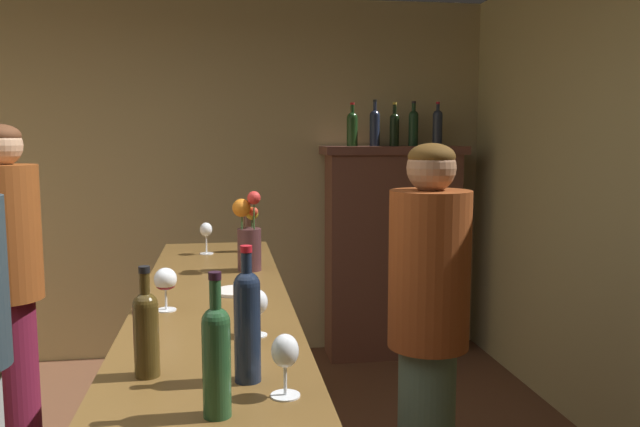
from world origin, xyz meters
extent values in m
cube|color=tan|center=(0.00, 2.92, 1.33)|extent=(5.37, 0.12, 2.65)
cube|color=brown|center=(0.61, 0.38, 1.02)|extent=(0.56, 2.59, 0.05)
cube|color=brown|center=(1.89, 2.64, 0.79)|extent=(0.97, 0.32, 1.58)
cube|color=brown|center=(1.89, 2.64, 1.55)|extent=(1.05, 0.38, 0.06)
cylinder|color=#214726|center=(0.64, -0.59, 1.15)|extent=(0.06, 0.06, 0.21)
sphere|color=#214726|center=(0.64, -0.59, 1.25)|extent=(0.06, 0.06, 0.06)
cylinder|color=#214726|center=(0.64, -0.59, 1.30)|extent=(0.02, 0.02, 0.09)
cylinder|color=black|center=(0.64, -0.59, 1.35)|extent=(0.03, 0.03, 0.02)
cylinder|color=#40261C|center=(0.79, 1.39, 1.14)|extent=(0.06, 0.06, 0.19)
sphere|color=#40261C|center=(0.79, 1.39, 1.23)|extent=(0.06, 0.06, 0.06)
cylinder|color=#40261C|center=(0.79, 1.39, 1.27)|extent=(0.02, 0.02, 0.08)
cylinder|color=black|center=(0.79, 1.39, 1.32)|extent=(0.02, 0.02, 0.02)
cylinder|color=#403112|center=(0.46, -0.33, 1.14)|extent=(0.06, 0.06, 0.18)
sphere|color=#403112|center=(0.46, -0.33, 1.23)|extent=(0.06, 0.06, 0.06)
cylinder|color=#403112|center=(0.46, -0.33, 1.27)|extent=(0.03, 0.03, 0.08)
cylinder|color=black|center=(0.46, -0.33, 1.32)|extent=(0.03, 0.03, 0.02)
cylinder|color=#172135|center=(0.71, -0.40, 1.17)|extent=(0.07, 0.07, 0.24)
sphere|color=#172135|center=(0.71, -0.40, 1.29)|extent=(0.07, 0.07, 0.07)
cylinder|color=#172135|center=(0.71, -0.40, 1.33)|extent=(0.03, 0.03, 0.08)
cylinder|color=#B4151F|center=(0.71, -0.40, 1.37)|extent=(0.03, 0.03, 0.02)
cylinder|color=white|center=(0.79, -0.51, 1.05)|extent=(0.07, 0.07, 0.00)
cylinder|color=white|center=(0.79, -0.51, 1.08)|extent=(0.01, 0.01, 0.07)
ellipsoid|color=white|center=(0.79, -0.51, 1.16)|extent=(0.06, 0.06, 0.08)
cylinder|color=white|center=(0.56, 1.34, 1.05)|extent=(0.07, 0.07, 0.00)
cylinder|color=white|center=(0.56, 1.34, 1.09)|extent=(0.01, 0.01, 0.09)
ellipsoid|color=white|center=(0.56, 1.34, 1.17)|extent=(0.06, 0.06, 0.07)
cylinder|color=white|center=(0.46, 0.28, 1.05)|extent=(0.07, 0.07, 0.00)
cylinder|color=white|center=(0.46, 0.28, 1.08)|extent=(0.01, 0.01, 0.07)
ellipsoid|color=white|center=(0.46, 0.28, 1.16)|extent=(0.08, 0.08, 0.08)
ellipsoid|color=maroon|center=(0.46, 0.28, 1.14)|extent=(0.06, 0.06, 0.03)
cylinder|color=white|center=(0.75, -0.05, 1.05)|extent=(0.06, 0.06, 0.00)
cylinder|color=white|center=(0.75, -0.05, 1.08)|extent=(0.01, 0.01, 0.06)
ellipsoid|color=white|center=(0.75, -0.05, 1.15)|extent=(0.07, 0.07, 0.08)
cylinder|color=#4C2A2C|center=(0.77, 0.90, 1.14)|extent=(0.11, 0.11, 0.19)
cylinder|color=#38602D|center=(0.79, 0.91, 1.24)|extent=(0.01, 0.01, 0.15)
sphere|color=red|center=(0.79, 0.91, 1.31)|extent=(0.04, 0.04, 0.04)
cylinder|color=#38602D|center=(0.78, 0.93, 1.23)|extent=(0.01, 0.01, 0.14)
sphere|color=gold|center=(0.78, 0.93, 1.30)|extent=(0.06, 0.06, 0.06)
cylinder|color=#38602D|center=(0.74, 0.92, 1.25)|extent=(0.01, 0.01, 0.18)
sphere|color=#CB577D|center=(0.74, 0.92, 1.34)|extent=(0.06, 0.06, 0.06)
cylinder|color=#38602D|center=(0.73, 0.88, 1.25)|extent=(0.01, 0.01, 0.17)
sphere|color=orange|center=(0.73, 0.88, 1.33)|extent=(0.08, 0.08, 0.08)
cylinder|color=#38602D|center=(0.79, 0.87, 1.27)|extent=(0.01, 0.01, 0.22)
sphere|color=red|center=(0.79, 0.87, 1.38)|extent=(0.06, 0.06, 0.06)
cylinder|color=white|center=(0.70, 0.49, 1.05)|extent=(0.17, 0.17, 0.01)
cylinder|color=#1A3817|center=(1.58, 2.64, 1.68)|extent=(0.08, 0.08, 0.20)
sphere|color=#1A3817|center=(1.58, 2.64, 1.78)|extent=(0.08, 0.08, 0.08)
cylinder|color=#1A3817|center=(1.58, 2.64, 1.83)|extent=(0.03, 0.03, 0.09)
cylinder|color=#B31B1D|center=(1.58, 2.64, 1.88)|extent=(0.03, 0.03, 0.02)
cylinder|color=#1C253A|center=(1.75, 2.64, 1.69)|extent=(0.07, 0.07, 0.22)
sphere|color=#1C253A|center=(1.75, 2.64, 1.80)|extent=(0.07, 0.07, 0.07)
cylinder|color=#1C253A|center=(1.75, 2.64, 1.85)|extent=(0.02, 0.02, 0.10)
cylinder|color=black|center=(1.75, 2.64, 1.90)|extent=(0.03, 0.03, 0.02)
cylinder|color=black|center=(1.90, 2.64, 1.68)|extent=(0.07, 0.07, 0.20)
sphere|color=black|center=(1.90, 2.64, 1.78)|extent=(0.07, 0.07, 0.07)
cylinder|color=black|center=(1.90, 2.64, 1.83)|extent=(0.03, 0.03, 0.10)
cylinder|color=gold|center=(1.90, 2.64, 1.88)|extent=(0.03, 0.03, 0.02)
cylinder|color=#17351E|center=(2.04, 2.64, 1.69)|extent=(0.07, 0.07, 0.22)
sphere|color=#17351E|center=(2.04, 2.64, 1.80)|extent=(0.07, 0.07, 0.07)
cylinder|color=#17351E|center=(2.04, 2.64, 1.84)|extent=(0.03, 0.03, 0.09)
cylinder|color=black|center=(2.04, 2.64, 1.89)|extent=(0.03, 0.03, 0.02)
cylinder|color=#242B3B|center=(2.23, 2.64, 1.69)|extent=(0.07, 0.07, 0.23)
sphere|color=#242B3B|center=(2.23, 2.64, 1.80)|extent=(0.07, 0.07, 0.07)
cylinder|color=#242B3B|center=(2.23, 2.64, 1.84)|extent=(0.02, 0.02, 0.08)
cylinder|color=red|center=(2.23, 2.64, 1.89)|extent=(0.03, 0.03, 0.02)
cylinder|color=maroon|center=(-0.40, 1.34, 0.42)|extent=(0.24, 0.24, 0.85)
cylinder|color=brown|center=(-0.40, 1.34, 1.18)|extent=(0.33, 0.33, 0.66)
sphere|color=tan|center=(-0.40, 1.34, 1.60)|extent=(0.20, 0.20, 0.20)
cylinder|color=brown|center=(1.44, 0.41, 1.13)|extent=(0.31, 0.31, 0.61)
sphere|color=#9B6C4C|center=(1.44, 0.41, 1.52)|extent=(0.19, 0.19, 0.19)
ellipsoid|color=#533614|center=(1.44, 0.41, 1.57)|extent=(0.18, 0.18, 0.10)
camera|label=1|loc=(0.66, -1.90, 1.64)|focal=35.63mm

